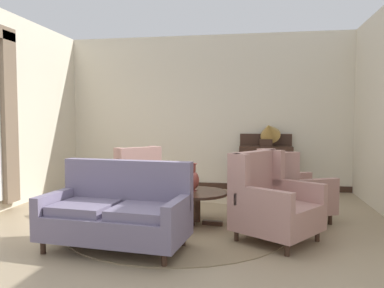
{
  "coord_description": "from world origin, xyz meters",
  "views": [
    {
      "loc": [
        1.02,
        -4.7,
        1.45
      ],
      "look_at": [
        0.17,
        0.4,
        1.11
      ],
      "focal_mm": 35.73,
      "sensor_mm": 36.0,
      "label": 1
    }
  ],
  "objects_px": {
    "armchair_beside_settee": "(272,204)",
    "sideboard": "(266,166)",
    "armchair_near_window": "(291,192)",
    "side_table": "(267,193)",
    "armchair_far_left": "(132,181)",
    "gramophone": "(269,132)",
    "porcelain_vase": "(193,180)",
    "coffee_table": "(197,198)",
    "settee": "(117,213)"
  },
  "relations": [
    {
      "from": "settee",
      "to": "armchair_beside_settee",
      "type": "relative_size",
      "value": 1.42
    },
    {
      "from": "porcelain_vase",
      "to": "armchair_beside_settee",
      "type": "relative_size",
      "value": 0.33
    },
    {
      "from": "armchair_beside_settee",
      "to": "gramophone",
      "type": "xyz_separation_m",
      "value": [
        0.06,
        2.95,
        0.76
      ]
    },
    {
      "from": "coffee_table",
      "to": "armchair_beside_settee",
      "type": "bearing_deg",
      "value": -27.46
    },
    {
      "from": "armchair_far_left",
      "to": "sideboard",
      "type": "xyz_separation_m",
      "value": [
        2.17,
        1.73,
        0.09
      ]
    },
    {
      "from": "armchair_beside_settee",
      "to": "sideboard",
      "type": "relative_size",
      "value": 1.01
    },
    {
      "from": "porcelain_vase",
      "to": "sideboard",
      "type": "relative_size",
      "value": 0.33
    },
    {
      "from": "armchair_far_left",
      "to": "side_table",
      "type": "xyz_separation_m",
      "value": [
        2.14,
        -0.44,
        -0.03
      ]
    },
    {
      "from": "porcelain_vase",
      "to": "armchair_far_left",
      "type": "relative_size",
      "value": 0.36
    },
    {
      "from": "porcelain_vase",
      "to": "side_table",
      "type": "distance_m",
      "value": 1.08
    },
    {
      "from": "side_table",
      "to": "coffee_table",
      "type": "bearing_deg",
      "value": -159.19
    },
    {
      "from": "coffee_table",
      "to": "armchair_beside_settee",
      "type": "xyz_separation_m",
      "value": [
        0.98,
        -0.51,
        0.07
      ]
    },
    {
      "from": "porcelain_vase",
      "to": "sideboard",
      "type": "distance_m",
      "value": 2.72
    },
    {
      "from": "coffee_table",
      "to": "sideboard",
      "type": "xyz_separation_m",
      "value": [
        0.99,
        2.54,
        0.15
      ]
    },
    {
      "from": "coffee_table",
      "to": "side_table",
      "type": "height_order",
      "value": "side_table"
    },
    {
      "from": "porcelain_vase",
      "to": "armchair_near_window",
      "type": "bearing_deg",
      "value": 14.69
    },
    {
      "from": "armchair_beside_settee",
      "to": "side_table",
      "type": "bearing_deg",
      "value": 37.07
    },
    {
      "from": "sideboard",
      "to": "porcelain_vase",
      "type": "bearing_deg",
      "value": -112.49
    },
    {
      "from": "coffee_table",
      "to": "armchair_near_window",
      "type": "xyz_separation_m",
      "value": [
        1.29,
        0.38,
        0.06
      ]
    },
    {
      "from": "armchair_beside_settee",
      "to": "gramophone",
      "type": "relative_size",
      "value": 2.02
    },
    {
      "from": "coffee_table",
      "to": "side_table",
      "type": "xyz_separation_m",
      "value": [
        0.95,
        0.36,
        0.03
      ]
    },
    {
      "from": "gramophone",
      "to": "armchair_far_left",
      "type": "bearing_deg",
      "value": -143.6
    },
    {
      "from": "gramophone",
      "to": "settee",
      "type": "bearing_deg",
      "value": -116.69
    },
    {
      "from": "coffee_table",
      "to": "gramophone",
      "type": "bearing_deg",
      "value": 66.95
    },
    {
      "from": "side_table",
      "to": "porcelain_vase",
      "type": "bearing_deg",
      "value": -161.69
    },
    {
      "from": "porcelain_vase",
      "to": "gramophone",
      "type": "height_order",
      "value": "gramophone"
    },
    {
      "from": "settee",
      "to": "armchair_beside_settee",
      "type": "bearing_deg",
      "value": 24.72
    },
    {
      "from": "porcelain_vase",
      "to": "armchair_far_left",
      "type": "height_order",
      "value": "armchair_far_left"
    },
    {
      "from": "armchair_beside_settee",
      "to": "gramophone",
      "type": "distance_m",
      "value": 3.05
    },
    {
      "from": "porcelain_vase",
      "to": "gramophone",
      "type": "xyz_separation_m",
      "value": [
        1.09,
        2.41,
        0.58
      ]
    },
    {
      "from": "armchair_far_left",
      "to": "armchair_near_window",
      "type": "bearing_deg",
      "value": 122.31
    },
    {
      "from": "armchair_near_window",
      "to": "side_table",
      "type": "bearing_deg",
      "value": 66.25
    },
    {
      "from": "armchair_far_left",
      "to": "gramophone",
      "type": "xyz_separation_m",
      "value": [
        2.22,
        1.64,
        0.77
      ]
    },
    {
      "from": "armchair_far_left",
      "to": "armchair_beside_settee",
      "type": "height_order",
      "value": "armchair_beside_settee"
    },
    {
      "from": "armchair_beside_settee",
      "to": "gramophone",
      "type": "bearing_deg",
      "value": 34.05
    },
    {
      "from": "armchair_near_window",
      "to": "gramophone",
      "type": "relative_size",
      "value": 1.93
    },
    {
      "from": "coffee_table",
      "to": "settee",
      "type": "height_order",
      "value": "settee"
    },
    {
      "from": "settee",
      "to": "armchair_near_window",
      "type": "height_order",
      "value": "armchair_near_window"
    },
    {
      "from": "side_table",
      "to": "gramophone",
      "type": "bearing_deg",
      "value": 87.63
    },
    {
      "from": "gramophone",
      "to": "porcelain_vase",
      "type": "bearing_deg",
      "value": -114.32
    },
    {
      "from": "porcelain_vase",
      "to": "gramophone",
      "type": "distance_m",
      "value": 2.71
    },
    {
      "from": "armchair_beside_settee",
      "to": "sideboard",
      "type": "height_order",
      "value": "sideboard"
    },
    {
      "from": "armchair_near_window",
      "to": "armchair_beside_settee",
      "type": "distance_m",
      "value": 0.94
    },
    {
      "from": "porcelain_vase",
      "to": "armchair_beside_settee",
      "type": "height_order",
      "value": "armchair_beside_settee"
    },
    {
      "from": "armchair_far_left",
      "to": "sideboard",
      "type": "relative_size",
      "value": 0.93
    },
    {
      "from": "armchair_near_window",
      "to": "side_table",
      "type": "distance_m",
      "value": 0.33
    },
    {
      "from": "side_table",
      "to": "sideboard",
      "type": "height_order",
      "value": "sideboard"
    },
    {
      "from": "armchair_near_window",
      "to": "sideboard",
      "type": "relative_size",
      "value": 0.97
    },
    {
      "from": "porcelain_vase",
      "to": "armchair_beside_settee",
      "type": "bearing_deg",
      "value": -27.61
    },
    {
      "from": "armchair_near_window",
      "to": "armchair_beside_settee",
      "type": "relative_size",
      "value": 0.96
    }
  ]
}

